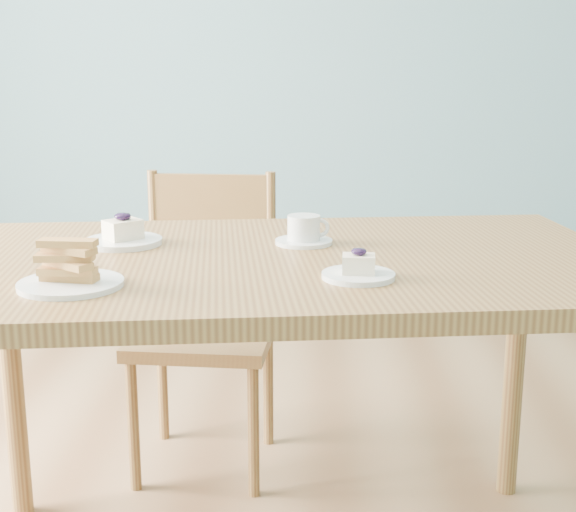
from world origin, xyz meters
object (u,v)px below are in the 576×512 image
(dining_table, at_px, (280,291))
(cheesecake_plate_near, at_px, (358,271))
(coffee_cup, at_px, (304,232))
(cheesecake_plate_far, at_px, (123,236))
(biscotti_plate, at_px, (70,271))
(dining_chair, at_px, (205,320))

(dining_table, xyz_separation_m, cheesecake_plate_near, (0.16, -0.18, 0.09))
(coffee_cup, bearing_deg, cheesecake_plate_far, -177.12)
(dining_table, xyz_separation_m, biscotti_plate, (-0.38, -0.26, 0.11))
(dining_chair, relative_size, coffee_cup, 6.72)
(dining_table, distance_m, coffee_cup, 0.17)
(biscotti_plate, bearing_deg, dining_table, 34.66)
(dining_table, relative_size, biscotti_plate, 8.15)
(dining_table, height_order, biscotti_plate, biscotti_plate)
(dining_chair, height_order, cheesecake_plate_far, dining_chair)
(cheesecake_plate_far, xyz_separation_m, coffee_cup, (0.41, 0.02, 0.01))
(cheesecake_plate_near, bearing_deg, dining_chair, 117.77)
(coffee_cup, bearing_deg, dining_chair, 121.76)
(coffee_cup, bearing_deg, cheesecake_plate_near, -70.34)
(cheesecake_plate_near, xyz_separation_m, coffee_cup, (-0.11, 0.30, 0.01))
(dining_table, relative_size, cheesecake_plate_near, 11.19)
(cheesecake_plate_near, relative_size, cheesecake_plate_far, 0.81)
(dining_table, relative_size, cheesecake_plate_far, 9.04)
(biscotti_plate, bearing_deg, cheesecake_plate_near, 8.59)
(dining_table, bearing_deg, coffee_cup, 60.59)
(dining_chair, relative_size, biscotti_plate, 4.55)
(coffee_cup, distance_m, biscotti_plate, 0.57)
(dining_chair, bearing_deg, coffee_cup, -54.17)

